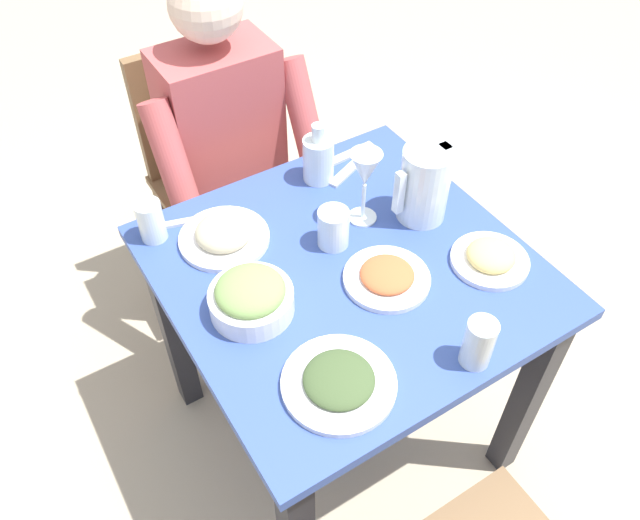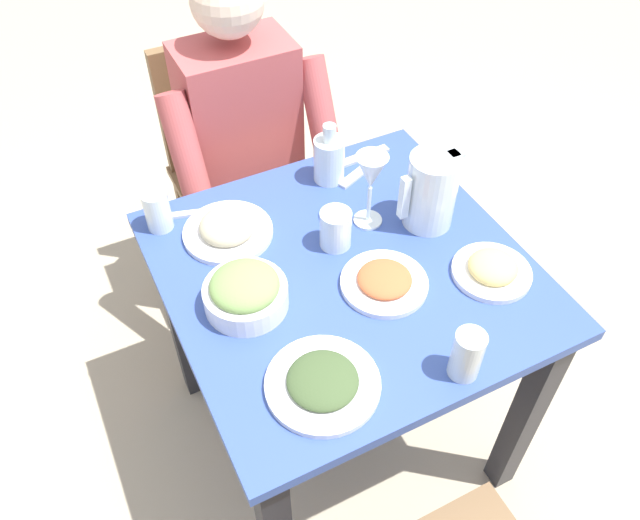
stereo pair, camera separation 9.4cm
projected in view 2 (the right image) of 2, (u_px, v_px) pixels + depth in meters
ground_plane at (339, 427)px, 1.99m from camera, size 8.00×8.00×0.00m
dining_table at (344, 307)px, 1.56m from camera, size 0.80×0.80×0.74m
chair_near at (234, 161)px, 2.09m from camera, size 0.40×0.40×0.89m
diner_near at (254, 160)px, 1.86m from camera, size 0.48×0.53×1.19m
water_pitcher at (431, 191)px, 1.49m from camera, size 0.16×0.12×0.19m
salad_bowl at (245, 291)px, 1.35m from camera, size 0.18×0.18×0.09m
plate_fries at (492, 269)px, 1.43m from camera, size 0.18×0.18×0.05m
plate_beans at (228, 228)px, 1.51m from camera, size 0.21×0.21×0.06m
plate_rice_curry at (384, 281)px, 1.41m from camera, size 0.20×0.20×0.04m
plate_dolmas at (323, 382)px, 1.23m from camera, size 0.23×0.23×0.04m
water_glass_by_pitcher at (157, 210)px, 1.51m from camera, size 0.06×0.06×0.10m
water_glass_near_right at (467, 355)px, 1.22m from camera, size 0.06×0.06×0.11m
water_glass_center at (336, 229)px, 1.47m from camera, size 0.07×0.07×0.10m
wine_glass at (371, 176)px, 1.46m from camera, size 0.08×0.08×0.20m
oil_carafe at (329, 161)px, 1.63m from camera, size 0.08×0.08×0.16m
fork_near at (362, 171)px, 1.69m from camera, size 0.17×0.09×0.01m
knife_near at (208, 211)px, 1.58m from camera, size 0.18×0.07×0.01m
fork_far at (361, 157)px, 1.73m from camera, size 0.17×0.04×0.01m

